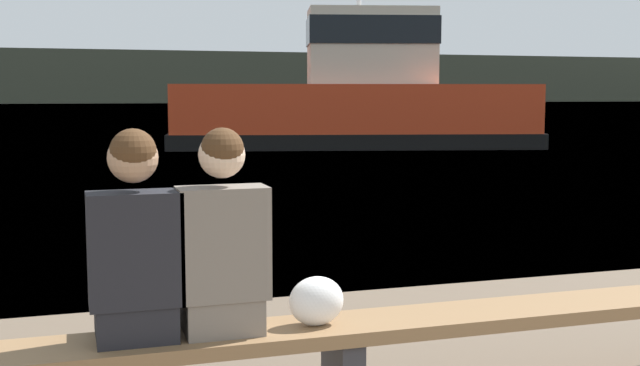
{
  "coord_description": "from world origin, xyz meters",
  "views": [
    {
      "loc": [
        -2.37,
        -0.33,
        1.62
      ],
      "look_at": [
        -0.26,
        6.36,
        0.82
      ],
      "focal_mm": 45.0,
      "sensor_mm": 36.0,
      "label": 1
    }
  ],
  "objects_px": {
    "person_left": "(135,247)",
    "tugboat_red": "(357,104)",
    "person_right": "(222,244)",
    "bench_main": "(343,340)",
    "shopping_bag": "(316,301)"
  },
  "relations": [
    {
      "from": "person_left",
      "to": "tugboat_red",
      "type": "height_order",
      "value": "tugboat_red"
    },
    {
      "from": "person_right",
      "to": "tugboat_red",
      "type": "distance_m",
      "value": 20.49
    },
    {
      "from": "bench_main",
      "to": "tugboat_red",
      "type": "relative_size",
      "value": 0.51
    },
    {
      "from": "person_right",
      "to": "shopping_bag",
      "type": "xyz_separation_m",
      "value": [
        0.46,
        -0.02,
        -0.31
      ]
    },
    {
      "from": "person_right",
      "to": "tugboat_red",
      "type": "relative_size",
      "value": 0.09
    },
    {
      "from": "shopping_bag",
      "to": "tugboat_red",
      "type": "distance_m",
      "value": 20.35
    },
    {
      "from": "shopping_bag",
      "to": "tugboat_red",
      "type": "bearing_deg",
      "value": 69.29
    },
    {
      "from": "bench_main",
      "to": "person_left",
      "type": "bearing_deg",
      "value": 179.85
    },
    {
      "from": "person_left",
      "to": "tugboat_red",
      "type": "xyz_separation_m",
      "value": [
        8.06,
        19.0,
        0.38
      ]
    },
    {
      "from": "shopping_bag",
      "to": "tugboat_red",
      "type": "xyz_separation_m",
      "value": [
        7.19,
        19.02,
        0.69
      ]
    },
    {
      "from": "bench_main",
      "to": "person_right",
      "type": "xyz_separation_m",
      "value": [
        -0.6,
        0.0,
        0.52
      ]
    },
    {
      "from": "person_right",
      "to": "shopping_bag",
      "type": "distance_m",
      "value": 0.56
    },
    {
      "from": "person_right",
      "to": "tugboat_red",
      "type": "xyz_separation_m",
      "value": [
        7.65,
        19.0,
        0.38
      ]
    },
    {
      "from": "person_left",
      "to": "tugboat_red",
      "type": "relative_size",
      "value": 0.09
    },
    {
      "from": "person_left",
      "to": "shopping_bag",
      "type": "xyz_separation_m",
      "value": [
        0.86,
        -0.02,
        -0.32
      ]
    }
  ]
}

